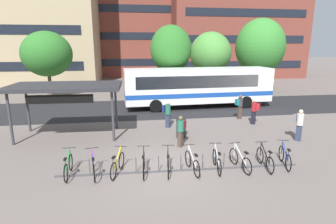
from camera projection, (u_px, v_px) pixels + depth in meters
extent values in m
plane|color=#6B605B|center=(166.00, 168.00, 11.37)|extent=(200.00, 200.00, 0.00)
cube|color=#232326|center=(147.00, 108.00, 22.10)|extent=(80.00, 7.20, 0.01)
cube|color=white|center=(198.00, 85.00, 22.25)|extent=(12.10, 3.09, 2.70)
cube|color=#1947A3|center=(198.00, 93.00, 22.41)|extent=(12.12, 3.11, 0.36)
cube|color=black|center=(260.00, 70.00, 22.98)|extent=(1.10, 2.34, 0.40)
cube|color=black|center=(265.00, 80.00, 23.28)|extent=(0.18, 2.19, 1.40)
cube|color=black|center=(191.00, 78.00, 23.29)|extent=(9.83, 0.51, 0.97)
cube|color=black|center=(199.00, 82.00, 20.91)|extent=(9.83, 0.51, 0.97)
cylinder|color=black|center=(234.00, 97.00, 24.36)|extent=(1.01, 0.35, 1.00)
cylinder|color=black|center=(246.00, 102.00, 22.15)|extent=(1.01, 0.35, 1.00)
cylinder|color=black|center=(152.00, 100.00, 22.99)|extent=(1.01, 0.35, 1.00)
cylinder|color=black|center=(156.00, 106.00, 20.79)|extent=(1.01, 0.35, 1.00)
cube|color=#47474C|center=(181.00, 170.00, 11.10)|extent=(9.97, 0.40, 0.06)
cylinder|color=#47474C|center=(66.00, 169.00, 10.54)|extent=(0.04, 0.04, 0.70)
cylinder|color=#47474C|center=(90.00, 167.00, 10.63)|extent=(0.04, 0.04, 0.70)
cylinder|color=#47474C|center=(113.00, 166.00, 10.73)|extent=(0.04, 0.04, 0.70)
cylinder|color=#47474C|center=(136.00, 165.00, 10.83)|extent=(0.04, 0.04, 0.70)
cylinder|color=#47474C|center=(159.00, 164.00, 10.93)|extent=(0.04, 0.04, 0.70)
cylinder|color=#47474C|center=(181.00, 163.00, 11.03)|extent=(0.04, 0.04, 0.70)
cylinder|color=#47474C|center=(203.00, 162.00, 11.13)|extent=(0.04, 0.04, 0.70)
cylinder|color=#47474C|center=(224.00, 161.00, 11.22)|extent=(0.04, 0.04, 0.70)
cylinder|color=#47474C|center=(245.00, 160.00, 11.32)|extent=(0.04, 0.04, 0.70)
cylinder|color=#47474C|center=(266.00, 159.00, 11.42)|extent=(0.04, 0.04, 0.70)
cylinder|color=#47474C|center=(286.00, 158.00, 11.52)|extent=(0.04, 0.04, 0.70)
torus|color=black|center=(71.00, 162.00, 11.12)|extent=(0.06, 0.70, 0.70)
torus|color=black|center=(66.00, 173.00, 10.15)|extent=(0.06, 0.70, 0.70)
cube|color=#1E7F38|center=(68.00, 160.00, 10.58)|extent=(0.05, 0.92, 0.58)
cylinder|color=#1E7F38|center=(66.00, 166.00, 10.18)|extent=(0.03, 0.03, 0.55)
cube|color=black|center=(65.00, 159.00, 10.12)|extent=(0.11, 0.22, 0.05)
cylinder|color=#1E7F38|center=(70.00, 155.00, 11.03)|extent=(0.03, 0.03, 0.65)
cylinder|color=black|center=(69.00, 148.00, 10.95)|extent=(0.52, 0.04, 0.03)
torus|color=black|center=(93.00, 162.00, 11.10)|extent=(0.16, 0.70, 0.70)
torus|color=black|center=(94.00, 173.00, 10.15)|extent=(0.16, 0.70, 0.70)
cube|color=#702893|center=(93.00, 160.00, 10.57)|extent=(0.18, 0.91, 0.58)
cylinder|color=#702893|center=(94.00, 166.00, 10.18)|extent=(0.03, 0.03, 0.55)
cube|color=black|center=(93.00, 159.00, 10.12)|extent=(0.13, 0.23, 0.05)
cylinder|color=#702893|center=(92.00, 155.00, 11.00)|extent=(0.04, 0.04, 0.65)
cylinder|color=black|center=(92.00, 148.00, 10.93)|extent=(0.52, 0.11, 0.03)
torus|color=black|center=(121.00, 160.00, 11.29)|extent=(0.24, 0.69, 0.70)
torus|color=black|center=(113.00, 171.00, 10.31)|extent=(0.24, 0.69, 0.70)
cube|color=yellow|center=(117.00, 158.00, 10.74)|extent=(0.28, 0.89, 0.58)
cylinder|color=yellow|center=(114.00, 164.00, 10.34)|extent=(0.04, 0.04, 0.55)
cube|color=black|center=(114.00, 157.00, 10.28)|extent=(0.16, 0.24, 0.05)
cylinder|color=yellow|center=(121.00, 153.00, 11.19)|extent=(0.04, 0.04, 0.65)
cylinder|color=black|center=(121.00, 146.00, 11.12)|extent=(0.51, 0.17, 0.03)
torus|color=black|center=(144.00, 160.00, 11.33)|extent=(0.10, 0.71, 0.70)
torus|color=black|center=(143.00, 171.00, 10.34)|extent=(0.10, 0.71, 0.70)
cube|color=black|center=(144.00, 158.00, 10.78)|extent=(0.10, 0.92, 0.58)
cylinder|color=black|center=(143.00, 163.00, 10.37)|extent=(0.03, 0.03, 0.55)
cube|color=black|center=(143.00, 157.00, 10.31)|extent=(0.12, 0.23, 0.05)
cylinder|color=black|center=(144.00, 153.00, 11.23)|extent=(0.03, 0.03, 0.65)
cylinder|color=black|center=(144.00, 146.00, 11.16)|extent=(0.52, 0.07, 0.03)
torus|color=black|center=(168.00, 159.00, 11.41)|extent=(0.14, 0.70, 0.70)
torus|color=black|center=(168.00, 170.00, 10.42)|extent=(0.14, 0.70, 0.70)
cube|color=black|center=(168.00, 157.00, 10.86)|extent=(0.15, 0.92, 0.58)
cylinder|color=black|center=(168.00, 162.00, 10.46)|extent=(0.03, 0.03, 0.55)
cube|color=black|center=(168.00, 156.00, 10.39)|extent=(0.13, 0.23, 0.05)
cylinder|color=black|center=(168.00, 152.00, 11.32)|extent=(0.04, 0.04, 0.65)
cylinder|color=black|center=(168.00, 145.00, 11.24)|extent=(0.52, 0.10, 0.03)
torus|color=black|center=(188.00, 159.00, 11.47)|extent=(0.13, 0.70, 0.70)
torus|color=black|center=(197.00, 169.00, 10.51)|extent=(0.13, 0.70, 0.70)
cube|color=#B7BABF|center=(192.00, 156.00, 10.93)|extent=(0.14, 0.92, 0.58)
cylinder|color=#B7BABF|center=(196.00, 161.00, 10.54)|extent=(0.03, 0.03, 0.55)
cube|color=black|center=(196.00, 155.00, 10.48)|extent=(0.13, 0.23, 0.05)
cylinder|color=#B7BABF|center=(188.00, 152.00, 11.37)|extent=(0.04, 0.04, 0.65)
cylinder|color=black|center=(188.00, 145.00, 11.30)|extent=(0.52, 0.09, 0.03)
torus|color=black|center=(214.00, 157.00, 11.65)|extent=(0.13, 0.70, 0.70)
torus|color=black|center=(219.00, 167.00, 10.66)|extent=(0.13, 0.70, 0.70)
cube|color=#B7BABF|center=(217.00, 154.00, 11.10)|extent=(0.14, 0.92, 0.58)
cylinder|color=#B7BABF|center=(219.00, 160.00, 10.69)|extent=(0.03, 0.03, 0.55)
cube|color=black|center=(219.00, 154.00, 10.63)|extent=(0.13, 0.23, 0.05)
cylinder|color=#B7BABF|center=(215.00, 150.00, 11.56)|extent=(0.04, 0.04, 0.65)
cylinder|color=black|center=(215.00, 143.00, 11.48)|extent=(0.52, 0.09, 0.03)
torus|color=black|center=(234.00, 156.00, 11.70)|extent=(0.15, 0.70, 0.70)
torus|color=black|center=(247.00, 166.00, 10.75)|extent=(0.15, 0.70, 0.70)
cube|color=silver|center=(240.00, 154.00, 11.17)|extent=(0.16, 0.92, 0.58)
cylinder|color=silver|center=(246.00, 159.00, 10.78)|extent=(0.03, 0.03, 0.55)
cube|color=black|center=(246.00, 153.00, 10.71)|extent=(0.13, 0.23, 0.05)
cylinder|color=silver|center=(234.00, 150.00, 11.60)|extent=(0.04, 0.04, 0.65)
cylinder|color=black|center=(235.00, 143.00, 11.53)|extent=(0.52, 0.10, 0.03)
torus|color=black|center=(260.00, 155.00, 11.80)|extent=(0.09, 0.71, 0.70)
torus|color=black|center=(270.00, 165.00, 10.81)|extent=(0.09, 0.71, 0.70)
cube|color=black|center=(265.00, 153.00, 11.25)|extent=(0.10, 0.92, 0.58)
cylinder|color=black|center=(270.00, 158.00, 10.85)|extent=(0.03, 0.03, 0.55)
cube|color=black|center=(270.00, 152.00, 10.78)|extent=(0.12, 0.23, 0.05)
cylinder|color=black|center=(261.00, 149.00, 11.70)|extent=(0.03, 0.03, 0.65)
cylinder|color=black|center=(261.00, 142.00, 11.63)|extent=(0.52, 0.06, 0.03)
torus|color=black|center=(281.00, 153.00, 12.01)|extent=(0.23, 0.69, 0.70)
torus|color=black|center=(288.00, 163.00, 11.03)|extent=(0.23, 0.69, 0.70)
cube|color=#1E3DB2|center=(285.00, 151.00, 11.47)|extent=(0.27, 0.90, 0.58)
cylinder|color=#1E3DB2|center=(288.00, 156.00, 11.06)|extent=(0.04, 0.04, 0.55)
cube|color=black|center=(289.00, 150.00, 11.00)|extent=(0.15, 0.24, 0.05)
cylinder|color=#1E3DB2|center=(282.00, 147.00, 11.92)|extent=(0.04, 0.04, 0.65)
cylinder|color=black|center=(283.00, 140.00, 11.84)|extent=(0.51, 0.16, 0.03)
cylinder|color=#38383D|center=(10.00, 119.00, 13.71)|extent=(0.14, 0.14, 2.74)
cylinder|color=#38383D|center=(113.00, 116.00, 14.29)|extent=(0.14, 0.14, 2.74)
cylinder|color=#38383D|center=(28.00, 109.00, 15.96)|extent=(0.14, 0.14, 2.74)
cylinder|color=#38383D|center=(116.00, 107.00, 16.54)|extent=(0.14, 0.14, 2.74)
cube|color=#28282D|center=(66.00, 86.00, 14.77)|extent=(6.02, 3.30, 0.20)
cube|color=black|center=(60.00, 99.00, 13.61)|extent=(3.29, 0.17, 0.44)
cube|color=#2D3851|center=(299.00, 133.00, 14.55)|extent=(0.32, 0.33, 0.88)
cylinder|color=beige|center=(300.00, 119.00, 14.37)|extent=(0.48, 0.48, 0.63)
sphere|color=beige|center=(301.00, 112.00, 14.27)|extent=(0.22, 0.22, 0.22)
cube|color=slate|center=(295.00, 118.00, 14.51)|extent=(0.33, 0.32, 0.40)
cube|color=#2D3851|center=(168.00, 121.00, 16.93)|extent=(0.33, 0.32, 0.86)
cylinder|color=#23664C|center=(168.00, 109.00, 16.76)|extent=(0.48, 0.48, 0.60)
sphere|color=beige|center=(168.00, 103.00, 16.66)|extent=(0.22, 0.22, 0.22)
cube|color=navy|center=(164.00, 108.00, 16.88)|extent=(0.32, 0.33, 0.40)
cube|color=#47382D|center=(240.00, 113.00, 18.93)|extent=(0.30, 0.25, 0.88)
cylinder|color=#333338|center=(240.00, 102.00, 18.75)|extent=(0.40, 0.40, 0.60)
sphere|color=brown|center=(241.00, 97.00, 18.65)|extent=(0.22, 0.22, 0.22)
cube|color=#197075|center=(237.00, 102.00, 18.66)|extent=(0.24, 0.31, 0.40)
cube|color=#47382D|center=(180.00, 139.00, 13.69)|extent=(0.32, 0.33, 0.82)
cylinder|color=#23664C|center=(181.00, 126.00, 13.52)|extent=(0.48, 0.48, 0.57)
sphere|color=brown|center=(181.00, 118.00, 13.43)|extent=(0.22, 0.22, 0.22)
cube|color=maroon|center=(183.00, 124.00, 13.73)|extent=(0.33, 0.32, 0.40)
cube|color=black|center=(253.00, 118.00, 17.63)|extent=(0.33, 0.32, 0.88)
cylinder|color=maroon|center=(254.00, 107.00, 17.46)|extent=(0.48, 0.48, 0.56)
sphere|color=tan|center=(255.00, 101.00, 17.36)|extent=(0.22, 0.22, 0.22)
cube|color=#B21E23|center=(258.00, 107.00, 17.32)|extent=(0.32, 0.33, 0.40)
cylinder|color=#232328|center=(181.00, 129.00, 15.07)|extent=(0.52, 0.52, 0.95)
cylinder|color=black|center=(181.00, 120.00, 14.94)|extent=(0.55, 0.55, 0.08)
cylinder|color=brown|center=(50.00, 85.00, 27.03)|extent=(0.32, 0.32, 2.34)
ellipsoid|color=#2D7028|center=(47.00, 54.00, 26.30)|extent=(4.78, 4.78, 4.36)
cylinder|color=brown|center=(257.00, 81.00, 29.95)|extent=(0.32, 0.32, 2.34)
ellipsoid|color=#388433|center=(260.00, 47.00, 29.06)|extent=(5.20, 5.20, 5.93)
cylinder|color=brown|center=(171.00, 85.00, 24.96)|extent=(0.32, 0.32, 2.89)
ellipsoid|color=#2D7028|center=(171.00, 49.00, 24.18)|extent=(3.68, 3.68, 4.22)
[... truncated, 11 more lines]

